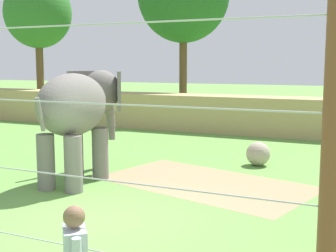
% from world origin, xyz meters
% --- Properties ---
extents(ground_plane, '(120.00, 120.00, 0.00)m').
position_xyz_m(ground_plane, '(0.00, 0.00, 0.00)').
color(ground_plane, '#609342').
extents(dirt_patch, '(5.98, 4.30, 0.01)m').
position_xyz_m(dirt_patch, '(0.91, 3.48, 0.00)').
color(dirt_patch, '#937F5B').
rests_on(dirt_patch, ground).
extents(embankment_wall, '(36.00, 1.80, 1.63)m').
position_xyz_m(embankment_wall, '(0.00, 12.34, 0.82)').
color(embankment_wall, tan).
rests_on(embankment_wall, ground).
extents(elephant, '(1.74, 3.87, 2.87)m').
position_xyz_m(elephant, '(-2.13, 2.33, 1.90)').
color(elephant, slate).
rests_on(elephant, ground).
extents(enrichment_ball, '(0.72, 0.72, 0.72)m').
position_xyz_m(enrichment_ball, '(1.67, 6.07, 0.36)').
color(enrichment_ball, tan).
rests_on(enrichment_ball, ground).
extents(tree_left_of_centre, '(3.94, 3.94, 8.10)m').
position_xyz_m(tree_left_of_centre, '(-13.58, 14.56, 5.98)').
color(tree_left_of_centre, brown).
rests_on(tree_left_of_centre, ground).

